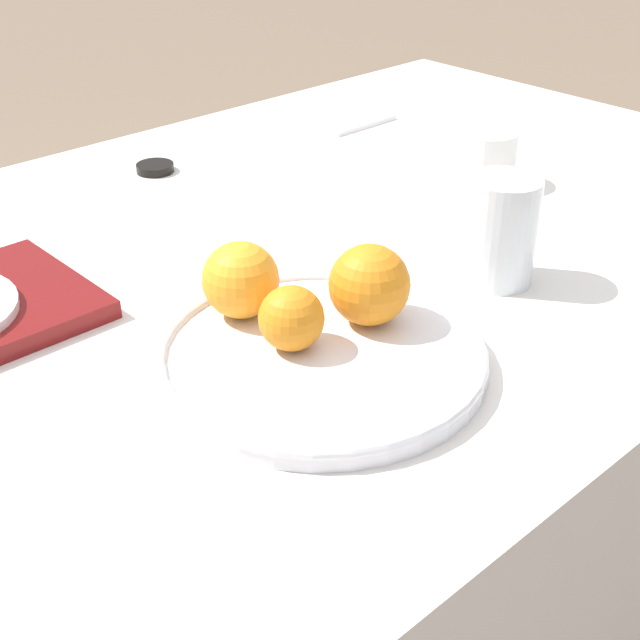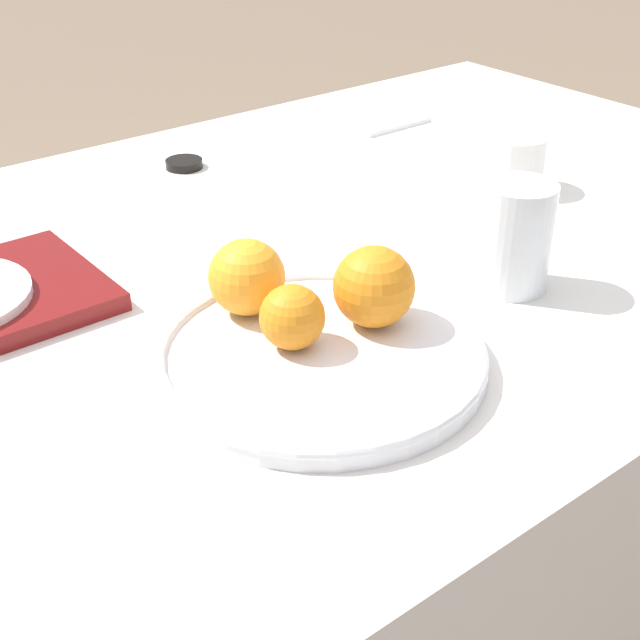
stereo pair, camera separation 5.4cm
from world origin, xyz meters
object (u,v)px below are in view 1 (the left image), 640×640
object	(u,v)px
orange_2	(241,280)
fruit_platter	(320,355)
orange_1	(369,285)
water_glass	(501,231)
cup_1	(485,157)
soy_dish	(155,168)
napkin	(344,118)
orange_0	(291,318)

from	to	relation	value
orange_2	fruit_platter	bearing A→B (deg)	-84.82
fruit_platter	orange_1	xyz separation A→B (m)	(0.07, 0.01, 0.04)
water_glass	cup_1	world-z (taller)	water_glass
fruit_platter	orange_1	distance (m)	0.09
orange_1	orange_2	size ratio (longest dim) A/B	1.04
fruit_platter	orange_1	world-z (taller)	orange_1
fruit_platter	soy_dish	bearing A→B (deg)	72.28
orange_1	water_glass	distance (m)	0.19
napkin	cup_1	bearing A→B (deg)	-98.84
orange_2	water_glass	world-z (taller)	water_glass
orange_0	napkin	distance (m)	0.74
orange_0	soy_dish	xyz separation A→B (m)	(0.18, 0.51, -0.04)
soy_dish	fruit_platter	bearing A→B (deg)	-107.72
fruit_platter	soy_dish	world-z (taller)	fruit_platter
orange_1	orange_2	distance (m)	0.13
water_glass	soy_dish	world-z (taller)	water_glass
fruit_platter	soy_dish	xyz separation A→B (m)	(0.17, 0.53, -0.01)
water_glass	napkin	xyz separation A→B (m)	(0.27, 0.52, -0.06)
orange_2	soy_dish	xyz separation A→B (m)	(0.18, 0.43, -0.05)
orange_1	soy_dish	size ratio (longest dim) A/B	1.50
fruit_platter	water_glass	world-z (taller)	water_glass
orange_2	napkin	distance (m)	0.68
water_glass	napkin	size ratio (longest dim) A/B	0.89
orange_0	cup_1	size ratio (longest dim) A/B	0.74
orange_1	napkin	distance (m)	0.69
orange_0	water_glass	xyz separation A→B (m)	(0.28, -0.03, 0.01)
fruit_platter	napkin	xyz separation A→B (m)	(0.53, 0.52, -0.01)
orange_0	orange_2	world-z (taller)	orange_2
orange_0	fruit_platter	bearing A→B (deg)	-60.15
orange_1	soy_dish	world-z (taller)	orange_1
cup_1	orange_2	bearing A→B (deg)	-170.60
orange_1	cup_1	size ratio (longest dim) A/B	0.96
fruit_platter	orange_0	bearing A→B (deg)	119.85
water_glass	napkin	bearing A→B (deg)	62.50
orange_0	orange_2	distance (m)	0.08
orange_0	soy_dish	bearing A→B (deg)	70.09
orange_0	soy_dish	distance (m)	0.54
orange_2	water_glass	distance (m)	0.29
orange_1	soy_dish	bearing A→B (deg)	79.58
cup_1	water_glass	bearing A→B (deg)	-139.06
orange_2	water_glass	size ratio (longest dim) A/B	0.65
fruit_platter	napkin	size ratio (longest dim) A/B	2.34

